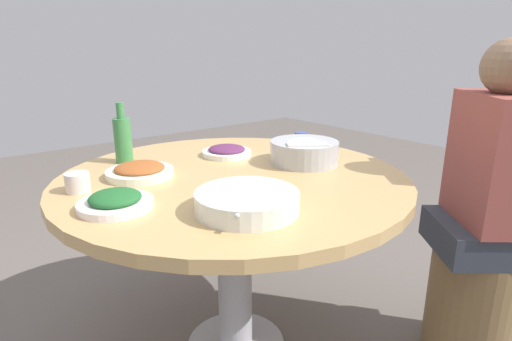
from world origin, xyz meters
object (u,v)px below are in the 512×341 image
object	(u,v)px
tea_cup_near	(301,138)
stool_for_diner_left	(471,302)
dish_greens	(115,201)
diner_left	(494,169)
round_dining_table	(234,206)
rice_bowl	(304,152)
soup_bowl	(247,202)
dish_eggplant	(227,151)
dish_stirfry	(140,171)
tea_cup_far	(78,183)
green_bottle	(123,139)

from	to	relation	value
tea_cup_near	stool_for_diner_left	bearing A→B (deg)	12.00
dish_greens	diner_left	world-z (taller)	diner_left
diner_left	round_dining_table	bearing A→B (deg)	-129.81
rice_bowl	soup_bowl	bearing A→B (deg)	-62.31
dish_eggplant	tea_cup_near	bearing A→B (deg)	85.06
dish_stirfry	tea_cup_far	distance (m)	0.22
dish_greens	green_bottle	size ratio (longest dim) A/B	0.90
tea_cup_far	diner_left	bearing A→B (deg)	57.93
dish_stirfry	stool_for_diner_left	size ratio (longest dim) A/B	0.52
stool_for_diner_left	tea_cup_far	bearing A→B (deg)	-122.07
round_dining_table	soup_bowl	world-z (taller)	soup_bowl
tea_cup_near	diner_left	size ratio (longest dim) A/B	0.08
diner_left	tea_cup_far	bearing A→B (deg)	-122.07
rice_bowl	dish_greens	distance (m)	0.75
stool_for_diner_left	rice_bowl	bearing A→B (deg)	-143.19
round_dining_table	soup_bowl	distance (m)	0.37
dish_greens	dish_eggplant	bearing A→B (deg)	115.98
round_dining_table	rice_bowl	bearing A→B (deg)	80.42
dish_eggplant	stool_for_diner_left	distance (m)	1.13
round_dining_table	stool_for_diner_left	bearing A→B (deg)	50.19
soup_bowl	green_bottle	size ratio (longest dim) A/B	1.24
dish_greens	tea_cup_near	xyz separation A→B (m)	(-0.25, 0.98, 0.01)
dish_greens	dish_eggplant	world-z (taller)	dish_greens
dish_stirfry	diner_left	xyz separation A→B (m)	(0.77, 0.97, 0.00)
dish_stirfry	tea_cup_near	bearing A→B (deg)	90.90
round_dining_table	dish_greens	size ratio (longest dim) A/B	5.87
tea_cup_far	diner_left	size ratio (longest dim) A/B	0.10
soup_bowl	stool_for_diner_left	world-z (taller)	soup_bowl
dish_eggplant	tea_cup_far	bearing A→B (deg)	-82.95
dish_stirfry	tea_cup_far	bearing A→B (deg)	-82.23
rice_bowl	tea_cup_near	distance (m)	0.34
tea_cup_far	round_dining_table	bearing A→B (deg)	71.96
round_dining_table	dish_eggplant	size ratio (longest dim) A/B	6.04
stool_for_diner_left	dish_greens	bearing A→B (deg)	-115.11
tea_cup_near	rice_bowl	bearing A→B (deg)	-42.93
dish_eggplant	green_bottle	size ratio (longest dim) A/B	0.87
rice_bowl	tea_cup_far	xyz separation A→B (m)	(-0.21, -0.78, -0.02)
round_dining_table	rice_bowl	world-z (taller)	rice_bowl
soup_bowl	rice_bowl	bearing A→B (deg)	117.69
dish_stirfry	round_dining_table	bearing A→B (deg)	54.90
diner_left	dish_eggplant	bearing A→B (deg)	-145.39
rice_bowl	dish_stirfry	xyz separation A→B (m)	(-0.24, -0.57, -0.03)
round_dining_table	tea_cup_near	size ratio (longest dim) A/B	20.17
round_dining_table	dish_eggplant	bearing A→B (deg)	149.66
stool_for_diner_left	diner_left	world-z (taller)	diner_left
soup_bowl	stool_for_diner_left	size ratio (longest dim) A/B	0.65
tea_cup_near	stool_for_diner_left	xyz separation A→B (m)	(0.78, 0.17, -0.54)
diner_left	stool_for_diner_left	bearing A→B (deg)	0.00
dish_eggplant	round_dining_table	bearing A→B (deg)	-30.34
rice_bowl	diner_left	size ratio (longest dim) A/B	0.35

